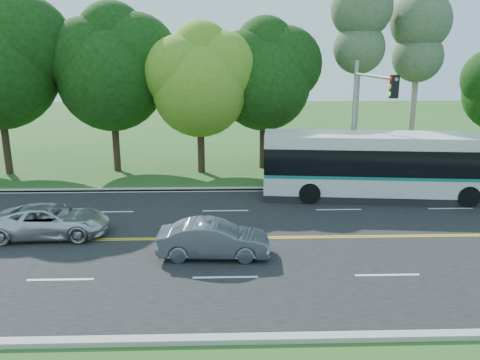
{
  "coord_description": "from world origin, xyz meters",
  "views": [
    {
      "loc": [
        -0.45,
        -17.85,
        7.21
      ],
      "look_at": [
        0.16,
        2.0,
        1.94
      ],
      "focal_mm": 35.0,
      "sensor_mm": 36.0,
      "label": 1
    }
  ],
  "objects_px": {
    "traffic_signal": "(365,109)",
    "suv": "(51,221)",
    "transit_bus": "(389,167)",
    "sedan": "(214,239)"
  },
  "relations": [
    {
      "from": "traffic_signal",
      "to": "suv",
      "type": "xyz_separation_m",
      "value": [
        -14.17,
        -4.9,
        -4.0
      ]
    },
    {
      "from": "transit_bus",
      "to": "traffic_signal",
      "type": "bearing_deg",
      "value": -176.06
    },
    {
      "from": "sedan",
      "to": "traffic_signal",
      "type": "bearing_deg",
      "value": -43.45
    },
    {
      "from": "sedan",
      "to": "suv",
      "type": "height_order",
      "value": "sedan"
    },
    {
      "from": "suv",
      "to": "traffic_signal",
      "type": "bearing_deg",
      "value": -73.06
    },
    {
      "from": "traffic_signal",
      "to": "suv",
      "type": "height_order",
      "value": "traffic_signal"
    },
    {
      "from": "sedan",
      "to": "suv",
      "type": "bearing_deg",
      "value": 73.87
    },
    {
      "from": "traffic_signal",
      "to": "transit_bus",
      "type": "xyz_separation_m",
      "value": [
        1.46,
        -0.05,
        -2.98
      ]
    },
    {
      "from": "transit_bus",
      "to": "sedan",
      "type": "height_order",
      "value": "transit_bus"
    },
    {
      "from": "transit_bus",
      "to": "suv",
      "type": "bearing_deg",
      "value": -156.67
    }
  ]
}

